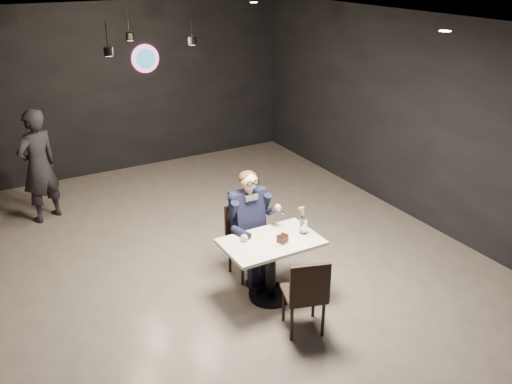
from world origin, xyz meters
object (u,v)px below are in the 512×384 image
seated_man (248,223)px  passerby (39,166)px  main_table (271,269)px  sundae_glass (303,226)px  chair_far (248,242)px  chair_near (304,292)px

seated_man → passerby: (-1.93, 2.89, 0.14)m
seated_man → passerby: size_ratio=0.84×
main_table → seated_man: size_ratio=0.76×
sundae_glass → main_table: bearing=175.6°
chair_far → chair_near: bearing=-90.0°
main_table → passerby: 3.98m
chair_far → seated_man: 0.26m
chair_near → chair_far: bearing=107.7°
passerby → seated_man: bearing=96.4°
chair_far → chair_near: (0.00, -1.23, 0.00)m
passerby → main_table: bearing=91.9°
chair_near → passerby: passerby is taller
seated_man → passerby: passerby is taller
main_table → sundae_glass: size_ratio=5.55×
main_table → passerby: size_ratio=0.64×
main_table → chair_near: chair_near is taller
sundae_glass → chair_far: bearing=125.3°
passerby → chair_near: bearing=87.8°
chair_far → chair_near: same height
seated_man → chair_near: bearing=-90.0°
seated_man → sundae_glass: seated_man is taller
seated_man → sundae_glass: 0.72m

